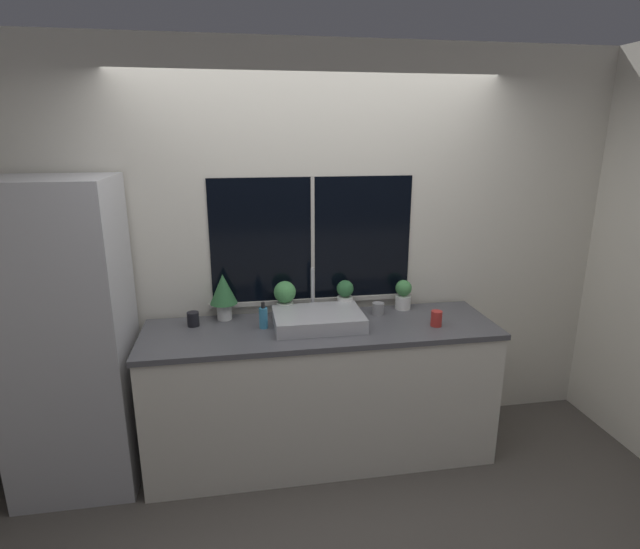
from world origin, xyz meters
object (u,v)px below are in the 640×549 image
Objects in this scene: soap_bottle at (263,317)px; mug_red at (436,319)px; refrigerator at (68,339)px; potted_plant_far_left at (223,292)px; mug_grey at (378,309)px; potted_plant_center_right at (345,296)px; potted_plant_far_right at (403,294)px; mug_black at (193,319)px; sink at (318,319)px; potted_plant_center_left at (285,297)px.

soap_bottle is 1.72× the size of mug_red.
refrigerator is 1.16m from soap_bottle.
potted_plant_far_left is 3.81× the size of mug_grey.
refrigerator is 1.75m from potted_plant_center_right.
mug_black is (-1.44, -0.09, -0.06)m from potted_plant_far_right.
sink is at bearing -162.73° from mug_grey.
refrigerator reaches higher than sink.
soap_bottle reaches higher than mug_grey.
mug_black is (0.72, 0.14, 0.03)m from refrigerator.
mug_red is 1.09× the size of mug_black.
sink is 2.48× the size of potted_plant_center_right.
mug_red reaches higher than mug_grey.
potted_plant_center_left is at bearing 8.26° from mug_black.
soap_bottle is at bearing 1.42° from refrigerator.
potted_plant_far_left is at bearing 180.00° from potted_plant_center_right.
potted_plant_far_left is at bearing 159.97° from sink.
soap_bottle is (1.16, 0.03, 0.05)m from refrigerator.
mug_red reaches higher than mug_black.
potted_plant_center_left is 1.40× the size of soap_bottle.
potted_plant_center_right reaches higher than soap_bottle.
mug_black is at bearing 170.71° from sink.
soap_bottle is 1.11m from mug_red.
refrigerator is 20.56× the size of mug_black.
potted_plant_far_left is 0.26m from mug_black.
potted_plant_far_left is 3.37× the size of mug_black.
mug_grey is (1.03, -0.08, -0.15)m from potted_plant_far_left.
potted_plant_far_left is 0.82m from potted_plant_center_right.
refrigerator is 7.83× the size of potted_plant_center_left.
soap_bottle is 2.12× the size of mug_grey.
mug_grey is 0.81× the size of mug_red.
potted_plant_center_left is 0.26m from soap_bottle.
sink is (1.51, 0.01, 0.03)m from refrigerator.
mug_black is at bearing -171.74° from potted_plant_center_left.
sink is 0.35m from soap_bottle.
potted_plant_center_right is (0.41, 0.00, -0.02)m from potted_plant_center_left.
soap_bottle reaches higher than mug_red.
mug_grey is (1.95, 0.15, 0.02)m from refrigerator.
potted_plant_center_right is at bearing 4.91° from mug_black.
mug_grey is (0.44, 0.14, -0.01)m from sink.
mug_red is (0.94, -0.35, -0.08)m from potted_plant_center_left.
potted_plant_far_right is (2.15, 0.23, 0.09)m from refrigerator.
mug_black is at bearing -156.08° from potted_plant_far_left.
refrigerator is 9.07× the size of potted_plant_far_right.
soap_bottle is (0.25, -0.20, -0.12)m from potted_plant_far_left.
potted_plant_far_right is 1.01m from soap_bottle.
refrigerator is 1.34m from potted_plant_center_left.
refrigerator is at bearing 176.93° from mug_red.
potted_plant_center_left is 0.64m from mug_grey.
soap_bottle is at bearing -160.70° from potted_plant_center_right.
mug_grey is at bearing 4.37° from refrigerator.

